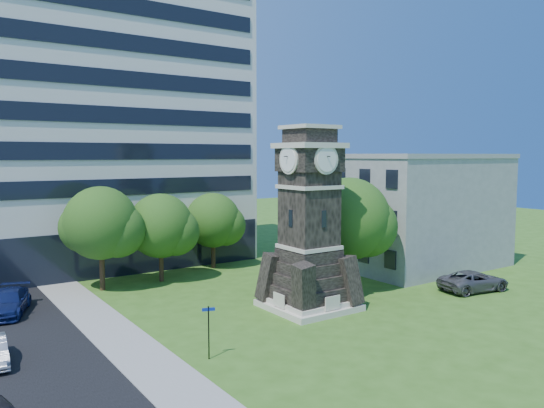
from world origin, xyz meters
TOP-DOWN VIEW (x-y plane):
  - ground at (0.00, 0.00)m, footprint 160.00×160.00m
  - sidewalk at (-9.50, 5.00)m, footprint 3.00×70.00m
  - clock_tower at (3.00, 2.00)m, footprint 5.40×5.40m
  - office_tall at (-3.20, 25.84)m, footprint 26.20×15.11m
  - office_low at (19.97, 8.00)m, footprint 15.20×12.20m
  - car_street_north at (-13.95, 11.91)m, footprint 3.87×5.80m
  - car_east_lot at (16.16, -1.55)m, footprint 5.91×3.49m
  - park_bench at (2.87, 0.78)m, footprint 1.96×0.52m
  - street_sign at (-6.77, -2.24)m, footprint 0.66×0.07m
  - tree_nw at (-6.96, 14.63)m, footprint 6.12×5.56m
  - tree_nc at (-2.11, 14.80)m, footprint 5.77×5.25m
  - tree_ne at (3.86, 17.01)m, footprint 5.48×4.98m
  - tree_east at (8.45, 3.95)m, footprint 6.84×6.22m

SIDE VIEW (x-z plane):
  - ground at x=0.00m, z-range 0.00..0.00m
  - sidewalk at x=-9.50m, z-range 0.00..0.06m
  - park_bench at x=2.87m, z-range 0.03..1.04m
  - car_east_lot at x=16.16m, z-range 0.00..1.54m
  - car_street_north at x=-13.95m, z-range 0.00..1.56m
  - street_sign at x=-6.77m, z-range 0.34..3.08m
  - tree_ne at x=3.86m, z-range 0.77..7.66m
  - tree_nc at x=-2.11m, z-range 0.79..7.99m
  - tree_nw at x=-6.96m, z-range 0.99..8.94m
  - office_low at x=19.97m, z-range 0.01..10.41m
  - clock_tower at x=3.00m, z-range -0.83..11.39m
  - tree_east at x=8.45m, z-range 0.98..9.60m
  - office_tall at x=-3.20m, z-range -0.08..28.52m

